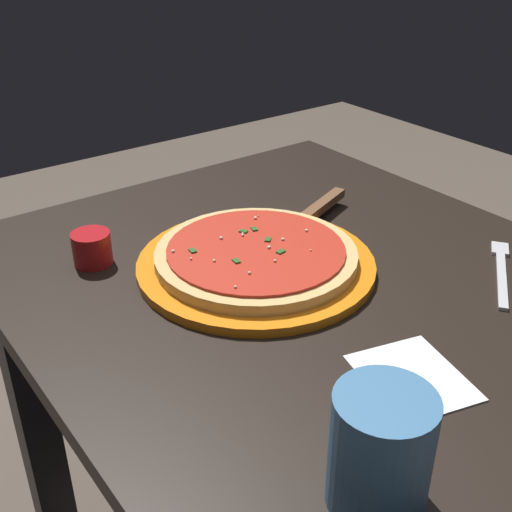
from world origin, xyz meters
TOP-DOWN VIEW (x-y plane):
  - restaurant_table at (0.00, 0.00)m, footprint 0.85×0.76m
  - serving_plate at (0.05, 0.04)m, footprint 0.33×0.33m
  - pizza at (0.05, 0.04)m, footprint 0.28×0.28m
  - pizza_server at (0.11, -0.11)m, footprint 0.12×0.22m
  - cup_tall_drink at (-0.33, 0.20)m, footprint 0.09×0.09m
  - cup_small_sauce at (0.20, 0.22)m, footprint 0.05×0.05m
  - napkin_folded_right at (-0.24, 0.05)m, footprint 0.14×0.13m
  - fork at (-0.16, -0.23)m, footprint 0.12×0.16m

SIDE VIEW (x-z plane):
  - restaurant_table at x=0.00m, z-range 0.21..0.93m
  - napkin_folded_right at x=-0.24m, z-range 0.72..0.73m
  - fork at x=-0.16m, z-range 0.72..0.73m
  - serving_plate at x=0.05m, z-range 0.72..0.74m
  - pizza_server at x=0.11m, z-range 0.73..0.75m
  - pizza at x=0.05m, z-range 0.73..0.76m
  - cup_small_sauce at x=0.20m, z-range 0.72..0.77m
  - cup_tall_drink at x=-0.33m, z-range 0.72..0.84m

